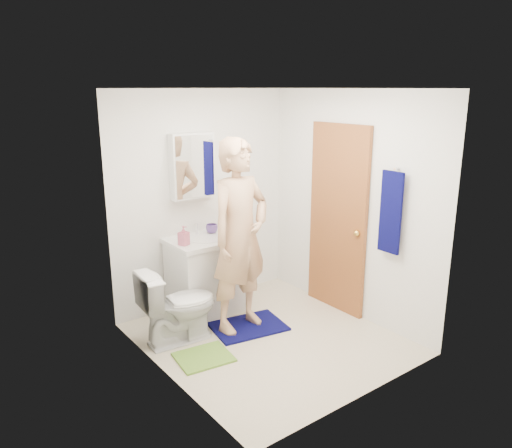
{
  "coord_description": "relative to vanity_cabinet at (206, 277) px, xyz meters",
  "views": [
    {
      "loc": [
        -2.8,
        -3.49,
        2.41
      ],
      "look_at": [
        0.03,
        0.25,
        1.12
      ],
      "focal_mm": 35.0,
      "sensor_mm": 36.0,
      "label": 1
    }
  ],
  "objects": [
    {
      "name": "bath_mat",
      "position": [
        0.13,
        -0.6,
        -0.39
      ],
      "size": [
        0.81,
        0.65,
        0.02
      ],
      "primitive_type": "cube",
      "rotation": [
        0.0,
        0.0,
        -0.18
      ],
      "color": "#070846",
      "rests_on": "floor"
    },
    {
      "name": "wall_right",
      "position": [
        1.26,
        -0.91,
        0.8
      ],
      "size": [
        0.02,
        2.4,
        2.4
      ],
      "primitive_type": "cube",
      "color": "white",
      "rests_on": "ground"
    },
    {
      "name": "man",
      "position": [
        0.07,
        -0.55,
        0.59
      ],
      "size": [
        0.77,
        0.57,
        1.94
      ],
      "primitive_type": "imported",
      "rotation": [
        0.0,
        0.0,
        0.15
      ],
      "color": "tan",
      "rests_on": "bath_mat"
    },
    {
      "name": "wall_left",
      "position": [
        -0.96,
        -0.91,
        0.8
      ],
      "size": [
        0.02,
        2.4,
        2.4
      ],
      "primitive_type": "cube",
      "color": "white",
      "rests_on": "ground"
    },
    {
      "name": "floor",
      "position": [
        0.15,
        -0.91,
        -0.41
      ],
      "size": [
        2.2,
        2.4,
        0.02
      ],
      "primitive_type": "cube",
      "color": "beige",
      "rests_on": "ground"
    },
    {
      "name": "soap_dispenser",
      "position": [
        -0.3,
        -0.08,
        0.55
      ],
      "size": [
        0.12,
        0.12,
        0.2
      ],
      "primitive_type": "imported",
      "rotation": [
        0.0,
        0.0,
        0.37
      ],
      "color": "#CA5E7A",
      "rests_on": "countertop"
    },
    {
      "name": "faucet",
      "position": [
        0.0,
        0.18,
        0.51
      ],
      "size": [
        0.03,
        0.03,
        0.12
      ],
      "primitive_type": "cylinder",
      "color": "silver",
      "rests_on": "countertop"
    },
    {
      "name": "towel",
      "position": [
        1.18,
        -1.48,
        0.85
      ],
      "size": [
        0.03,
        0.24,
        0.8
      ],
      "primitive_type": "cube",
      "color": "#070846",
      "rests_on": "wall_right"
    },
    {
      "name": "toothbrush_cup",
      "position": [
        0.15,
        0.11,
        0.5
      ],
      "size": [
        0.17,
        0.17,
        0.1
      ],
      "primitive_type": "imported",
      "rotation": [
        0.0,
        0.0,
        0.37
      ],
      "color": "#5D408E",
      "rests_on": "countertop"
    },
    {
      "name": "vanity_cabinet",
      "position": [
        0.0,
        0.0,
        0.0
      ],
      "size": [
        0.75,
        0.55,
        0.8
      ],
      "primitive_type": "cube",
      "color": "white",
      "rests_on": "floor"
    },
    {
      "name": "door_knob",
      "position": [
        1.18,
        -1.08,
        0.55
      ],
      "size": [
        0.07,
        0.07,
        0.07
      ],
      "primitive_type": "sphere",
      "color": "gold",
      "rests_on": "door"
    },
    {
      "name": "toilet",
      "position": [
        -0.57,
        -0.41,
        -0.02
      ],
      "size": [
        0.77,
        0.48,
        0.76
      ],
      "primitive_type": "imported",
      "rotation": [
        0.0,
        0.0,
        1.49
      ],
      "color": "white",
      "rests_on": "floor"
    },
    {
      "name": "towel_hook",
      "position": [
        1.22,
        -1.48,
        1.27
      ],
      "size": [
        0.06,
        0.02,
        0.02
      ],
      "primitive_type": "cylinder",
      "rotation": [
        0.0,
        1.57,
        0.0
      ],
      "color": "silver",
      "rests_on": "wall_right"
    },
    {
      "name": "wall_front",
      "position": [
        0.15,
        -2.12,
        0.8
      ],
      "size": [
        2.2,
        0.02,
        2.4
      ],
      "primitive_type": "cube",
      "color": "white",
      "rests_on": "ground"
    },
    {
      "name": "countertop",
      "position": [
        0.0,
        0.0,
        0.43
      ],
      "size": [
        0.79,
        0.59,
        0.05
      ],
      "primitive_type": "cube",
      "color": "white",
      "rests_on": "vanity_cabinet"
    },
    {
      "name": "green_rug",
      "position": [
        -0.56,
        -0.84,
        -0.39
      ],
      "size": [
        0.54,
        0.47,
        0.02
      ],
      "primitive_type": "cube",
      "rotation": [
        0.0,
        0.0,
        -0.13
      ],
      "color": "#6DA135",
      "rests_on": "floor"
    },
    {
      "name": "door",
      "position": [
        1.22,
        -0.76,
        0.62
      ],
      "size": [
        0.05,
        0.8,
        2.05
      ],
      "primitive_type": "cube",
      "color": "#AA5F2E",
      "rests_on": "ground"
    },
    {
      "name": "wall_back",
      "position": [
        0.15,
        0.3,
        0.8
      ],
      "size": [
        2.2,
        0.02,
        2.4
      ],
      "primitive_type": "cube",
      "color": "white",
      "rests_on": "ground"
    },
    {
      "name": "medicine_cabinet",
      "position": [
        0.0,
        0.22,
        1.2
      ],
      "size": [
        0.5,
        0.12,
        0.7
      ],
      "primitive_type": "cube",
      "color": "white",
      "rests_on": "wall_back"
    },
    {
      "name": "sink_basin",
      "position": [
        0.0,
        0.0,
        0.44
      ],
      "size": [
        0.4,
        0.4,
        0.03
      ],
      "primitive_type": "cylinder",
      "color": "white",
      "rests_on": "countertop"
    },
    {
      "name": "ceiling",
      "position": [
        0.15,
        -0.91,
        2.01
      ],
      "size": [
        2.2,
        2.4,
        0.02
      ],
      "primitive_type": "cube",
      "color": "white",
      "rests_on": "ground"
    },
    {
      "name": "mirror_panel",
      "position": [
        0.0,
        0.16,
        1.2
      ],
      "size": [
        0.46,
        0.01,
        0.66
      ],
      "primitive_type": "cube",
      "color": "white",
      "rests_on": "wall_back"
    }
  ]
}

